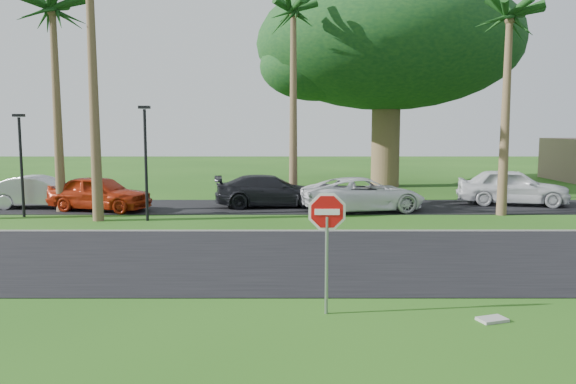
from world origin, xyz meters
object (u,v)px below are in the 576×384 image
(car_pickup, at_px, (512,187))
(car_minivan, at_px, (363,195))
(car_red, at_px, (100,193))
(stop_sign_near, at_px, (327,228))
(car_silver, at_px, (41,192))
(car_dark, at_px, (270,191))

(car_pickup, bearing_deg, car_minivan, 118.38)
(car_red, distance_m, car_minivan, 11.98)
(stop_sign_near, xyz_separation_m, car_pickup, (10.20, 16.16, -0.89))
(car_minivan, relative_size, car_pickup, 1.06)
(car_silver, xyz_separation_m, car_red, (3.07, -0.89, 0.05))
(car_minivan, bearing_deg, stop_sign_near, 156.61)
(car_pickup, bearing_deg, car_dark, 105.95)
(car_silver, height_order, car_dark, car_dark)
(stop_sign_near, height_order, car_silver, stop_sign_near)
(car_red, bearing_deg, stop_sign_near, -132.29)
(stop_sign_near, relative_size, car_dark, 0.50)
(car_minivan, bearing_deg, car_dark, 58.60)
(car_silver, relative_size, car_dark, 0.87)
(stop_sign_near, relative_size, car_red, 0.56)
(stop_sign_near, xyz_separation_m, car_dark, (-1.64, 15.47, -1.02))
(stop_sign_near, height_order, car_minivan, stop_sign_near)
(car_red, bearing_deg, car_minivan, -76.59)
(car_dark, height_order, car_pickup, car_pickup)
(car_silver, xyz_separation_m, car_pickup, (22.60, 1.02, 0.14))
(stop_sign_near, relative_size, car_silver, 0.58)
(car_silver, bearing_deg, stop_sign_near, -142.44)
(stop_sign_near, distance_m, car_minivan, 14.31)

